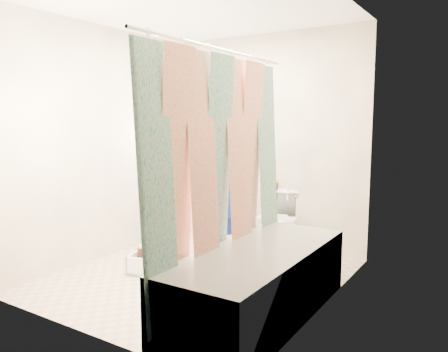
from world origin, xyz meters
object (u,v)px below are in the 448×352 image
Objects in this scene: bathtub at (258,281)px; plumber at (220,180)px; cleaning_caddy at (147,265)px; toilet at (278,222)px.

bathtub is 1.48m from plumber.
bathtub is 1.05× the size of plumber.
toilet is at bearing 44.00° from cleaning_caddy.
plumber is at bearing -139.30° from toilet.
toilet reaches higher than bathtub.
plumber is (-0.42, -0.54, 0.49)m from toilet.
toilet reaches higher than cleaning_caddy.
toilet is (-0.55, 1.51, 0.07)m from bathtub.
plumber is 1.10m from cleaning_caddy.
cleaning_caddy is at bearing -132.53° from toilet.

